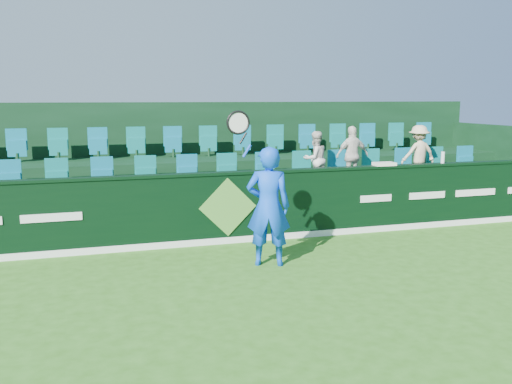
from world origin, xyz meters
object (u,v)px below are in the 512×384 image
object	(u,v)px
drinks_bottle	(443,157)
spectator_right	(418,153)
spectator_middle	(352,155)
towel	(384,164)
spectator_left	(315,159)
tennis_player	(268,206)

from	to	relation	value
drinks_bottle	spectator_right	bearing A→B (deg)	82.65
spectator_middle	towel	distance (m)	1.13
towel	spectator_left	bearing A→B (deg)	132.94
tennis_player	spectator_right	size ratio (longest dim) A/B	2.01
tennis_player	spectator_left	distance (m)	3.42
tennis_player	spectator_left	xyz separation A→B (m)	(2.00, 2.74, 0.41)
spectator_left	spectator_middle	distance (m)	0.89
tennis_player	spectator_left	bearing A→B (deg)	53.89
towel	drinks_bottle	size ratio (longest dim) A/B	1.74
spectator_left	spectator_middle	xyz separation A→B (m)	(0.89, 0.00, 0.05)
spectator_right	towel	xyz separation A→B (m)	(-1.53, -1.12, -0.06)
spectator_left	spectator_right	size ratio (longest dim) A/B	0.93
spectator_middle	towel	bearing A→B (deg)	98.17
tennis_player	towel	bearing A→B (deg)	28.05
tennis_player	drinks_bottle	xyz separation A→B (m)	(4.43, 1.62, 0.48)
tennis_player	spectator_right	xyz separation A→B (m)	(4.57, 2.74, 0.46)
towel	drinks_bottle	world-z (taller)	drinks_bottle
spectator_middle	drinks_bottle	xyz separation A→B (m)	(1.54, -1.12, 0.02)
tennis_player	spectator_middle	bearing A→B (deg)	43.49
spectator_left	drinks_bottle	world-z (taller)	spectator_left
spectator_left	towel	xyz separation A→B (m)	(1.04, -1.12, -0.02)
towel	spectator_right	bearing A→B (deg)	36.21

